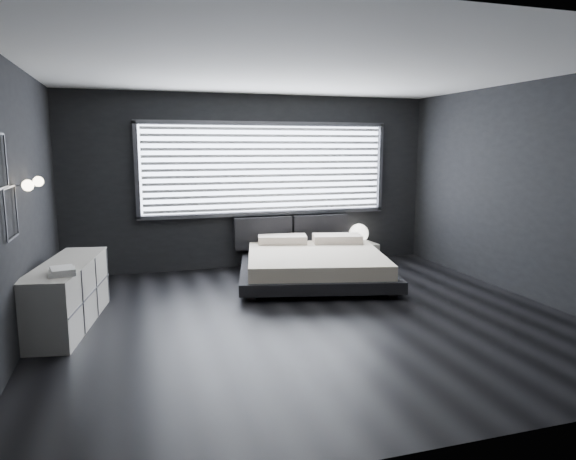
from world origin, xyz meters
name	(u,v)px	position (x,y,z in m)	size (l,w,h in m)	color
room	(310,198)	(0.00, 0.00, 1.40)	(6.04, 6.00, 2.80)	black
window	(267,169)	(0.20, 2.70, 1.61)	(4.14, 0.09, 1.52)	white
headboard	(292,231)	(0.61, 2.64, 0.57)	(1.96, 0.16, 0.52)	black
sconce_near	(27,185)	(-2.88, 0.05, 1.60)	(0.18, 0.11, 0.11)	silver
sconce_far	(38,181)	(-2.88, 0.65, 1.60)	(0.18, 0.11, 0.11)	silver
wall_art_upper	(0,161)	(-2.98, -0.55, 1.85)	(0.01, 0.48, 0.48)	#47474C
wall_art_lower	(11,213)	(-2.98, -0.30, 1.38)	(0.01, 0.48, 0.48)	#47474C
bed	(315,263)	(0.62, 1.54, 0.26)	(2.60, 2.52, 0.56)	black
nightstand	(358,252)	(1.78, 2.50, 0.16)	(0.57, 0.47, 0.33)	silver
orb_lamp	(359,233)	(1.79, 2.53, 0.49)	(0.33, 0.33, 0.33)	white
dresser	(68,294)	(-2.65, 0.53, 0.36)	(0.79, 1.84, 0.71)	silver
book_stack	(62,271)	(-2.62, -0.01, 0.74)	(0.29, 0.37, 0.07)	white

